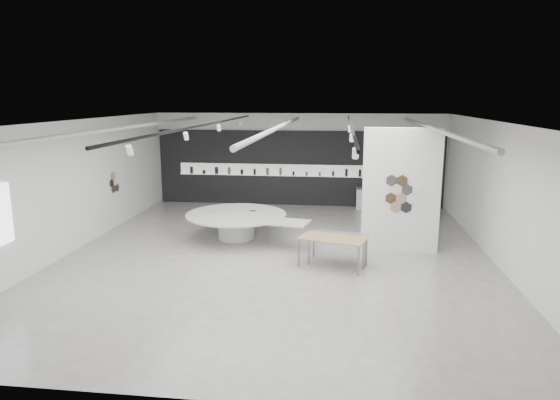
# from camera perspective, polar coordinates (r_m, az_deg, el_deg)

# --- Properties ---
(room) EXTENTS (12.02, 14.02, 3.82)m
(room) POSITION_cam_1_polar(r_m,az_deg,el_deg) (13.83, -0.78, 1.80)
(room) COLOR #A6A39C
(room) RESTS_ON ground
(back_wall_display) EXTENTS (11.80, 0.27, 3.10)m
(back_wall_display) POSITION_cam_1_polar(r_m,az_deg,el_deg) (20.72, 1.88, 3.62)
(back_wall_display) COLOR black
(back_wall_display) RESTS_ON ground
(partition_column) EXTENTS (2.20, 0.38, 3.60)m
(partition_column) POSITION_cam_1_polar(r_m,az_deg,el_deg) (14.84, 13.65, 1.07)
(partition_column) COLOR white
(partition_column) RESTS_ON ground
(display_island) EXTENTS (4.33, 3.78, 0.82)m
(display_island) POSITION_cam_1_polar(r_m,az_deg,el_deg) (15.95, -4.82, -2.57)
(display_island) COLOR white
(display_island) RESTS_ON ground
(sample_table_wood) EXTENTS (1.89, 1.32, 0.80)m
(sample_table_wood) POSITION_cam_1_polar(r_m,az_deg,el_deg) (13.29, 6.05, -4.56)
(sample_table_wood) COLOR #A58455
(sample_table_wood) RESTS_ON ground
(sample_table_stone) EXTENTS (1.64, 0.98, 0.80)m
(sample_table_stone) POSITION_cam_1_polar(r_m,az_deg,el_deg) (13.61, 6.63, -4.26)
(sample_table_stone) COLOR slate
(sample_table_stone) RESTS_ON ground
(kitchen_counter) EXTENTS (1.50, 0.60, 1.17)m
(kitchen_counter) POSITION_cam_1_polar(r_m,az_deg,el_deg) (20.47, 10.76, 0.14)
(kitchen_counter) COLOR white
(kitchen_counter) RESTS_ON ground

